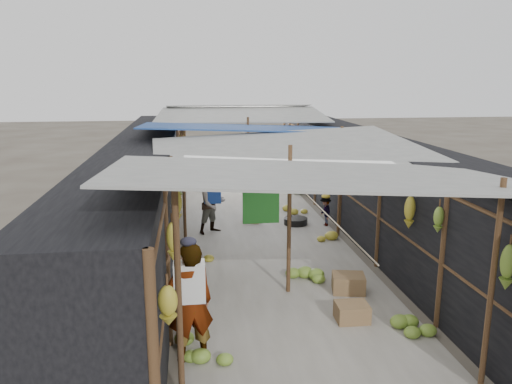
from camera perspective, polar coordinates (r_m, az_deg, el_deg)
name	(u,v)px	position (r m, az deg, el deg)	size (l,w,h in m)	color
aisle_slab	(260,232)	(12.17, 0.49, -4.60)	(3.60, 16.00, 0.02)	#9E998E
stall_left	(145,190)	(11.81, -12.58, 0.27)	(1.40, 15.00, 2.30)	black
stall_right	(369,183)	(12.54, 12.81, 0.98)	(1.40, 15.00, 2.30)	black
crate_near	(352,313)	(8.03, 10.91, -13.39)	(0.49, 0.40, 0.30)	olive
crate_mid	(348,284)	(9.00, 10.51, -10.26)	(0.55, 0.44, 0.33)	olive
crate_back	(252,218)	(12.92, -0.47, -3.01)	(0.40, 0.33, 0.25)	olive
black_basin	(296,221)	(12.80, 4.55, -3.37)	(0.60, 0.60, 0.18)	black
vendor_elderly	(190,303)	(6.67, -7.52, -12.48)	(0.60, 0.40, 1.65)	silver
shopper_blue	(213,204)	(12.00, -4.99, -1.36)	(0.70, 0.55, 1.45)	#1C4C8C
vendor_seated	(325,212)	(12.68, 7.94, -2.22)	(0.50, 0.29, 0.78)	#45403C
market_canopy	(260,132)	(12.00, 0.44, 6.86)	(5.62, 15.20, 2.77)	brown
hanging_bananas	(256,167)	(11.69, 0.00, 2.86)	(3.95, 14.04, 0.75)	#AD9E2C
floor_bananas	(264,245)	(10.83, 0.91, -6.03)	(3.93, 10.80, 0.36)	olive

